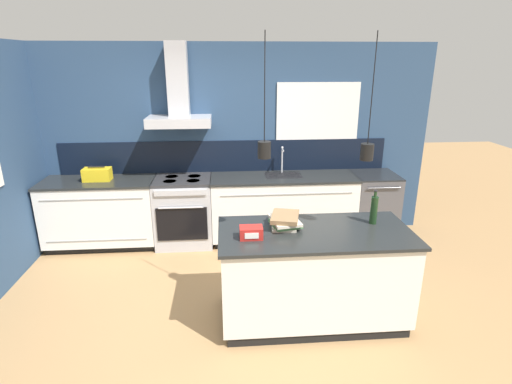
# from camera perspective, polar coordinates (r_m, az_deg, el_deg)

# --- Properties ---
(ground_plane) EXTENTS (16.00, 16.00, 0.00)m
(ground_plane) POSITION_cam_1_polar(r_m,az_deg,el_deg) (4.12, -3.66, -17.04)
(ground_plane) COLOR #A87F51
(ground_plane) RESTS_ON ground
(wall_back) EXTENTS (5.60, 2.27, 2.60)m
(wall_back) POSITION_cam_1_polar(r_m,az_deg,el_deg) (5.45, -4.62, 7.49)
(wall_back) COLOR navy
(wall_back) RESTS_ON ground_plane
(counter_run_left) EXTENTS (1.43, 0.64, 0.91)m
(counter_run_left) POSITION_cam_1_polar(r_m,az_deg,el_deg) (5.65, -21.19, -2.80)
(counter_run_left) COLOR black
(counter_run_left) RESTS_ON ground_plane
(counter_run_sink) EXTENTS (1.94, 0.64, 1.27)m
(counter_run_sink) POSITION_cam_1_polar(r_m,az_deg,el_deg) (5.46, 3.86, -2.24)
(counter_run_sink) COLOR black
(counter_run_sink) RESTS_ON ground_plane
(oven_range) EXTENTS (0.74, 0.66, 0.91)m
(oven_range) POSITION_cam_1_polar(r_m,az_deg,el_deg) (5.43, -10.22, -2.70)
(oven_range) COLOR #B5B5BA
(oven_range) RESTS_ON ground_plane
(dishwasher) EXTENTS (0.58, 0.65, 0.91)m
(dishwasher) POSITION_cam_1_polar(r_m,az_deg,el_deg) (5.77, 16.28, -1.87)
(dishwasher) COLOR #4C4C51
(dishwasher) RESTS_ON ground_plane
(kitchen_island) EXTENTS (1.76, 0.85, 0.91)m
(kitchen_island) POSITION_cam_1_polar(r_m,az_deg,el_deg) (3.88, 8.17, -11.63)
(kitchen_island) COLOR black
(kitchen_island) RESTS_ON ground_plane
(bottle_on_island) EXTENTS (0.07, 0.07, 0.33)m
(bottle_on_island) POSITION_cam_1_polar(r_m,az_deg,el_deg) (3.90, 16.49, -2.41)
(bottle_on_island) COLOR #193319
(bottle_on_island) RESTS_ON kitchen_island
(book_stack) EXTENTS (0.31, 0.37, 0.12)m
(book_stack) POSITION_cam_1_polar(r_m,az_deg,el_deg) (3.69, 4.14, -4.11)
(book_stack) COLOR beige
(book_stack) RESTS_ON kitchen_island
(red_supply_box) EXTENTS (0.20, 0.14, 0.10)m
(red_supply_box) POSITION_cam_1_polar(r_m,az_deg,el_deg) (3.48, -0.69, -5.81)
(red_supply_box) COLOR red
(red_supply_box) RESTS_ON kitchen_island
(yellow_toolbox) EXTENTS (0.34, 0.18, 0.19)m
(yellow_toolbox) POSITION_cam_1_polar(r_m,az_deg,el_deg) (5.48, -21.74, 2.36)
(yellow_toolbox) COLOR gold
(yellow_toolbox) RESTS_ON counter_run_left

